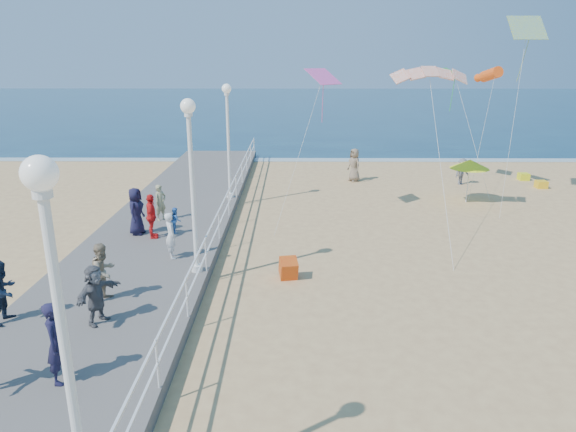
{
  "coord_description": "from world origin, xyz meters",
  "views": [
    {
      "loc": [
        -2.36,
        -14.92,
        6.8
      ],
      "look_at": [
        -2.5,
        2.0,
        1.6
      ],
      "focal_mm": 32.0,
      "sensor_mm": 36.0,
      "label": 1
    }
  ],
  "objects_px": {
    "toddler_held": "(176,220)",
    "spectator_1": "(104,272)",
    "beach_walker_c": "(354,165)",
    "beach_chair_left": "(524,177)",
    "spectator_3": "(151,216)",
    "lamp_post_near": "(60,313)",
    "woman_holding_toddler": "(171,236)",
    "beach_umbrella": "(470,164)",
    "beach_walker_a": "(462,172)",
    "spectator_5": "(96,294)",
    "lamp_post_far": "(228,129)",
    "spectator_0": "(57,343)",
    "spectator_7": "(4,291)",
    "box_kite": "(288,270)",
    "spectator_4": "(136,211)",
    "beach_chair_right": "(541,184)",
    "spectator_6": "(160,202)",
    "lamp_post_mid": "(191,169)"
  },
  "relations": [
    {
      "from": "spectator_5",
      "to": "spectator_0",
      "type": "bearing_deg",
      "value": -153.43
    },
    {
      "from": "lamp_post_far",
      "to": "spectator_0",
      "type": "relative_size",
      "value": 3.0
    },
    {
      "from": "toddler_held",
      "to": "box_kite",
      "type": "xyz_separation_m",
      "value": [
        3.75,
        -0.95,
        -1.38
      ]
    },
    {
      "from": "lamp_post_far",
      "to": "beach_chair_right",
      "type": "distance_m",
      "value": 17.4
    },
    {
      "from": "spectator_5",
      "to": "spectator_6",
      "type": "bearing_deg",
      "value": 26.8
    },
    {
      "from": "spectator_4",
      "to": "spectator_6",
      "type": "bearing_deg",
      "value": -7.46
    },
    {
      "from": "lamp_post_near",
      "to": "woman_holding_toddler",
      "type": "bearing_deg",
      "value": 95.8
    },
    {
      "from": "spectator_4",
      "to": "woman_holding_toddler",
      "type": "bearing_deg",
      "value": -135.13
    },
    {
      "from": "spectator_1",
      "to": "beach_chair_left",
      "type": "xyz_separation_m",
      "value": [
        18.69,
        16.56,
        -1.03
      ]
    },
    {
      "from": "woman_holding_toddler",
      "to": "spectator_7",
      "type": "distance_m",
      "value": 5.41
    },
    {
      "from": "lamp_post_near",
      "to": "beach_chair_left",
      "type": "distance_m",
      "value": 28.97
    },
    {
      "from": "beach_umbrella",
      "to": "spectator_1",
      "type": "bearing_deg",
      "value": -139.71
    },
    {
      "from": "spectator_3",
      "to": "box_kite",
      "type": "distance_m",
      "value": 5.87
    },
    {
      "from": "lamp_post_near",
      "to": "beach_chair_right",
      "type": "relative_size",
      "value": 9.67
    },
    {
      "from": "beach_umbrella",
      "to": "lamp_post_far",
      "type": "bearing_deg",
      "value": -176.85
    },
    {
      "from": "lamp_post_mid",
      "to": "woman_holding_toddler",
      "type": "bearing_deg",
      "value": 132.74
    },
    {
      "from": "spectator_6",
      "to": "box_kite",
      "type": "xyz_separation_m",
      "value": [
        5.3,
        -5.03,
        -0.84
      ]
    },
    {
      "from": "lamp_post_near",
      "to": "beach_chair_left",
      "type": "height_order",
      "value": "lamp_post_near"
    },
    {
      "from": "woman_holding_toddler",
      "to": "spectator_0",
      "type": "distance_m",
      "value": 6.92
    },
    {
      "from": "lamp_post_mid",
      "to": "spectator_0",
      "type": "height_order",
      "value": "lamp_post_mid"
    },
    {
      "from": "beach_umbrella",
      "to": "beach_chair_right",
      "type": "bearing_deg",
      "value": 30.31
    },
    {
      "from": "lamp_post_mid",
      "to": "toddler_held",
      "type": "relative_size",
      "value": 6.21
    },
    {
      "from": "spectator_0",
      "to": "beach_umbrella",
      "type": "distance_m",
      "value": 20.41
    },
    {
      "from": "toddler_held",
      "to": "spectator_7",
      "type": "height_order",
      "value": "toddler_held"
    },
    {
      "from": "beach_walker_a",
      "to": "spectator_0",
      "type": "bearing_deg",
      "value": -157.32
    },
    {
      "from": "lamp_post_far",
      "to": "woman_holding_toddler",
      "type": "relative_size",
      "value": 3.39
    },
    {
      "from": "lamp_post_far",
      "to": "beach_walker_a",
      "type": "relative_size",
      "value": 3.58
    },
    {
      "from": "beach_walker_c",
      "to": "beach_chair_left",
      "type": "bearing_deg",
      "value": 61.55
    },
    {
      "from": "beach_walker_c",
      "to": "beach_walker_a",
      "type": "bearing_deg",
      "value": 51.55
    },
    {
      "from": "spectator_4",
      "to": "beach_chair_right",
      "type": "distance_m",
      "value": 21.59
    },
    {
      "from": "spectator_1",
      "to": "box_kite",
      "type": "height_order",
      "value": "spectator_1"
    },
    {
      "from": "woman_holding_toddler",
      "to": "spectator_5",
      "type": "bearing_deg",
      "value": 147.59
    },
    {
      "from": "spectator_7",
      "to": "spectator_4",
      "type": "bearing_deg",
      "value": -4.7
    },
    {
      "from": "lamp_post_near",
      "to": "woman_holding_toddler",
      "type": "distance_m",
      "value": 10.46
    },
    {
      "from": "toddler_held",
      "to": "spectator_0",
      "type": "xyz_separation_m",
      "value": [
        -0.89,
        -7.03,
        -0.39
      ]
    },
    {
      "from": "beach_umbrella",
      "to": "beach_chair_left",
      "type": "bearing_deg",
      "value": 44.8
    },
    {
      "from": "spectator_7",
      "to": "beach_chair_right",
      "type": "relative_size",
      "value": 2.98
    },
    {
      "from": "spectator_3",
      "to": "beach_walker_c",
      "type": "bearing_deg",
      "value": -52.41
    },
    {
      "from": "spectator_1",
      "to": "beach_umbrella",
      "type": "bearing_deg",
      "value": -28.87
    },
    {
      "from": "spectator_0",
      "to": "spectator_3",
      "type": "height_order",
      "value": "spectator_0"
    },
    {
      "from": "spectator_5",
      "to": "beach_walker_c",
      "type": "distance_m",
      "value": 19.44
    },
    {
      "from": "spectator_1",
      "to": "beach_chair_left",
      "type": "distance_m",
      "value": 25.0
    },
    {
      "from": "toddler_held",
      "to": "spectator_1",
      "type": "bearing_deg",
      "value": 137.57
    },
    {
      "from": "spectator_0",
      "to": "spectator_6",
      "type": "bearing_deg",
      "value": 3.77
    },
    {
      "from": "woman_holding_toddler",
      "to": "box_kite",
      "type": "distance_m",
      "value": 4.08
    },
    {
      "from": "toddler_held",
      "to": "beach_walker_c",
      "type": "xyz_separation_m",
      "value": [
        7.44,
        12.91,
        -0.73
      ]
    },
    {
      "from": "beach_walker_a",
      "to": "spectator_5",
      "type": "bearing_deg",
      "value": -161.42
    },
    {
      "from": "spectator_0",
      "to": "toddler_held",
      "type": "bearing_deg",
      "value": -6.83
    },
    {
      "from": "toddler_held",
      "to": "spectator_5",
      "type": "xyz_separation_m",
      "value": [
        -1.03,
        -4.58,
        -0.5
      ]
    },
    {
      "from": "lamp_post_far",
      "to": "spectator_7",
      "type": "xyz_separation_m",
      "value": [
        -4.25,
        -12.23,
        -2.44
      ]
    }
  ]
}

